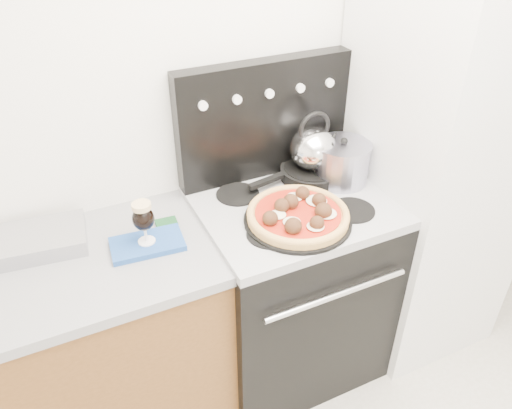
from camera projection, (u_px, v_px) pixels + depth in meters
room_shell at (456, 284)px, 1.14m from camera, size 3.52×3.01×2.52m
base_cabinet at (33, 374)px, 1.91m from camera, size 1.45×0.60×0.86m
stove_body at (289, 290)px, 2.28m from camera, size 0.76×0.65×0.88m
cooktop at (293, 207)px, 2.02m from camera, size 0.76×0.65×0.04m
backguard at (264, 120)px, 2.08m from camera, size 0.76×0.08×0.50m
fridge at (434, 162)px, 2.22m from camera, size 0.64×0.68×1.90m
foil_sheet at (42, 239)px, 1.79m from camera, size 0.33×0.26×0.06m
oven_mitt at (147, 244)px, 1.80m from camera, size 0.27×0.17×0.02m
beer_glass at (144, 223)px, 1.75m from camera, size 0.09×0.09×0.17m
pizza_pan at (298, 220)px, 1.90m from camera, size 0.51×0.51×0.01m
pizza at (298, 213)px, 1.88m from camera, size 0.42×0.42×0.06m
skillet at (311, 173)px, 2.16m from camera, size 0.31×0.31×0.05m
tea_kettle at (313, 145)px, 2.09m from camera, size 0.22×0.22×0.22m
stock_pot at (342, 163)px, 2.11m from camera, size 0.27×0.27×0.17m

